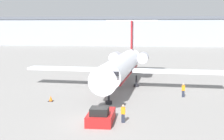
% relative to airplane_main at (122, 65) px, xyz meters
% --- Properties ---
extents(ground_plane, '(600.00, 600.00, 0.00)m').
position_rel_airplane_main_xyz_m(ground_plane, '(-0.96, -18.05, -3.36)').
color(ground_plane, gray).
extents(terminal_building, '(180.00, 16.80, 13.24)m').
position_rel_airplane_main_xyz_m(terminal_building, '(-0.96, 101.95, 3.29)').
color(terminal_building, '#8C939E').
rests_on(terminal_building, ground).
extents(airplane_main, '(29.63, 27.33, 10.23)m').
position_rel_airplane_main_xyz_m(airplane_main, '(0.00, 0.00, 0.00)').
color(airplane_main, silver).
rests_on(airplane_main, ground).
extents(pushback_tug, '(2.39, 4.35, 1.68)m').
position_rel_airplane_main_xyz_m(pushback_tug, '(-0.62, -17.55, -2.75)').
color(pushback_tug, '#B21919').
rests_on(pushback_tug, ground).
extents(worker_near_tug, '(0.40, 0.25, 1.77)m').
position_rel_airplane_main_xyz_m(worker_near_tug, '(1.52, -17.41, -2.43)').
color(worker_near_tug, '#232838').
rests_on(worker_near_tug, ground).
extents(worker_by_wing, '(0.40, 0.25, 1.80)m').
position_rel_airplane_main_xyz_m(worker_by_wing, '(8.43, -5.81, -2.41)').
color(worker_by_wing, '#232838').
rests_on(worker_by_wing, ground).
extents(traffic_cone_left, '(0.61, 0.61, 0.69)m').
position_rel_airplane_main_xyz_m(traffic_cone_left, '(-7.99, -9.95, -3.03)').
color(traffic_cone_left, black).
rests_on(traffic_cone_left, ground).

